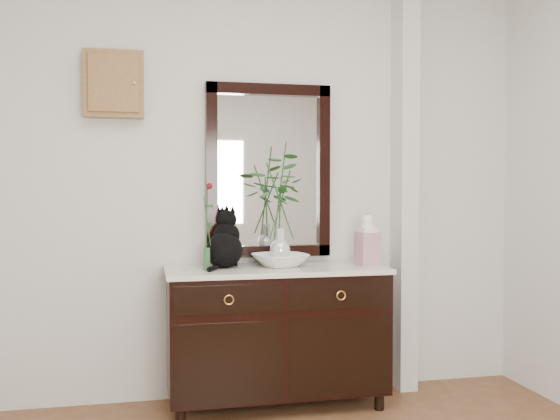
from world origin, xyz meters
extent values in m
cube|color=silver|center=(0.00, 1.98, 1.35)|extent=(3.60, 0.04, 2.70)
cube|color=silver|center=(1.00, 1.90, 1.35)|extent=(0.12, 0.20, 2.70)
cube|color=black|center=(0.10, 1.73, 0.46)|extent=(1.30, 0.50, 0.82)
cube|color=white|center=(0.10, 1.73, 0.83)|extent=(1.33, 0.52, 0.03)
cube|color=black|center=(0.10, 1.97, 1.44)|extent=(0.80, 0.06, 1.10)
cube|color=white|center=(0.10, 1.98, 1.44)|extent=(0.66, 0.01, 0.96)
cube|color=brown|center=(-0.85, 1.94, 1.95)|extent=(0.35, 0.10, 0.40)
imported|color=white|center=(0.13, 1.76, 0.89)|extent=(0.40, 0.40, 0.08)
camera|label=1|loc=(-0.69, -1.94, 1.33)|focal=40.00mm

